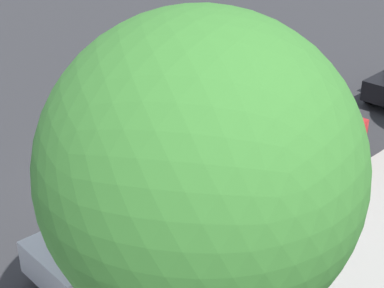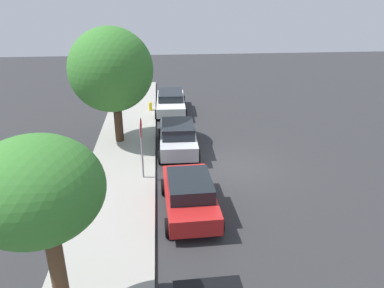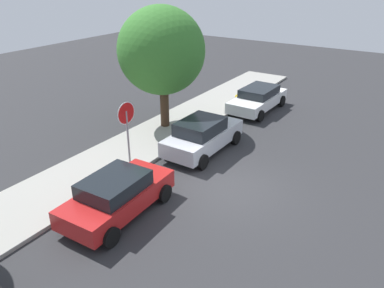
# 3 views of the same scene
# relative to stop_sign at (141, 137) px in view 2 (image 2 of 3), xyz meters

# --- Properties ---
(ground_plane) EXTENTS (60.00, 60.00, 0.00)m
(ground_plane) POSITION_rel_stop_sign_xyz_m (0.93, -4.14, -1.99)
(ground_plane) COLOR #2D2D30
(sidewalk_curb) EXTENTS (32.00, 3.08, 0.14)m
(sidewalk_curb) POSITION_rel_stop_sign_xyz_m (0.93, 1.04, -1.92)
(sidewalk_curb) COLOR #9E9B93
(sidewalk_curb) RESTS_ON ground_plane
(stop_sign) EXTENTS (0.89, 0.08, 2.84)m
(stop_sign) POSITION_rel_stop_sign_xyz_m (0.00, 0.00, 0.00)
(stop_sign) COLOR gray
(stop_sign) RESTS_ON ground_plane
(parked_car_red) EXTENTS (4.10, 2.08, 1.43)m
(parked_car_red) POSITION_rel_stop_sign_xyz_m (-2.60, -1.79, -1.25)
(parked_car_red) COLOR red
(parked_car_red) RESTS_ON ground_plane
(parked_car_silver) EXTENTS (4.26, 2.02, 1.54)m
(parked_car_silver) POSITION_rel_stop_sign_xyz_m (2.96, -1.65, -1.21)
(parked_car_silver) COLOR silver
(parked_car_silver) RESTS_ON ground_plane
(parked_car_white) EXTENTS (4.47, 2.08, 1.35)m
(parked_car_white) POSITION_rel_stop_sign_xyz_m (9.27, -1.51, -1.28)
(parked_car_white) COLOR white
(parked_car_white) RESTS_ON ground_plane
(street_tree_near_corner) EXTENTS (2.88, 2.88, 5.02)m
(street_tree_near_corner) POSITION_rel_stop_sign_xyz_m (-7.32, 1.80, 1.83)
(street_tree_near_corner) COLOR #513823
(street_tree_near_corner) RESTS_ON ground_plane
(street_tree_mid_block) EXTENTS (4.20, 4.20, 5.99)m
(street_tree_mid_block) POSITION_rel_stop_sign_xyz_m (4.37, 1.55, 1.88)
(street_tree_mid_block) COLOR #422D1E
(street_tree_mid_block) RESTS_ON ground_plane
(fire_hydrant) EXTENTS (0.30, 0.22, 0.72)m
(fire_hydrant) POSITION_rel_stop_sign_xyz_m (9.27, -0.17, -1.63)
(fire_hydrant) COLOR gold
(fire_hydrant) RESTS_ON ground_plane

